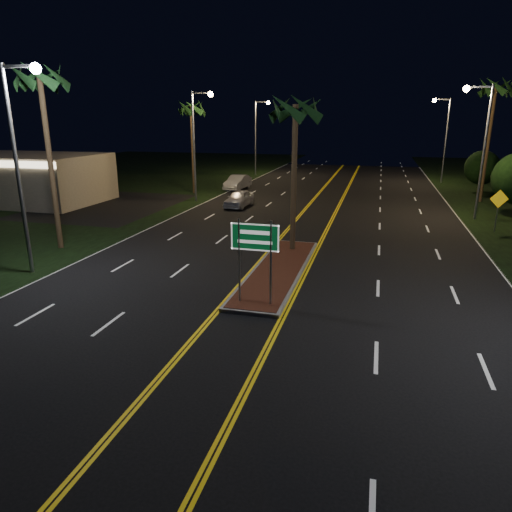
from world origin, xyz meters
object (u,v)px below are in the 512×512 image
(palm_right_far, at_px, (496,89))
(streetlight_right_far, at_px, (443,130))
(warning_sign, at_px, (498,205))
(car_near, at_px, (239,197))
(palm_left_near, at_px, (40,80))
(streetlight_left_mid, at_px, (198,134))
(streetlight_left_near, at_px, (22,147))
(streetlight_left_far, at_px, (258,129))
(median_island, at_px, (278,270))
(car_far, at_px, (238,181))
(commercial_building, at_px, (14,178))
(shrub_far, at_px, (482,168))
(highway_sign, at_px, (255,245))
(palm_median, at_px, (296,109))
(palm_left_far, at_px, (191,109))
(streetlight_right_mid, at_px, (480,137))

(palm_right_far, bearing_deg, streetlight_right_far, 100.33)
(warning_sign, bearing_deg, car_near, 154.58)
(palm_left_near, bearing_deg, car_near, 67.62)
(streetlight_left_mid, xyz_separation_m, warning_sign, (22.07, -5.94, -3.90))
(streetlight_left_mid, xyz_separation_m, car_near, (4.03, -1.63, -4.88))
(streetlight_left_near, xyz_separation_m, streetlight_left_far, (0.00, 40.00, 0.00))
(median_island, distance_m, car_far, 26.24)
(commercial_building, relative_size, streetlight_left_mid, 1.67)
(median_island, height_order, palm_left_near, palm_left_near)
(palm_right_far, height_order, warning_sign, palm_right_far)
(median_island, relative_size, streetlight_right_far, 1.14)
(streetlight_left_near, bearing_deg, car_far, 87.68)
(streetlight_right_far, relative_size, warning_sign, 3.36)
(streetlight_left_near, xyz_separation_m, palm_right_far, (23.41, 26.00, 3.49))
(car_near, distance_m, warning_sign, 18.58)
(streetlight_left_near, bearing_deg, shrub_far, 52.66)
(median_island, bearing_deg, palm_right_far, 60.90)
(highway_sign, relative_size, palm_right_far, 0.31)
(palm_median, bearing_deg, warning_sign, 33.41)
(palm_right_far, xyz_separation_m, car_far, (-22.30, 1.44, -8.31))
(highway_sign, bearing_deg, palm_left_far, 116.92)
(streetlight_left_far, bearing_deg, palm_left_far, -97.78)
(car_far, xyz_separation_m, warning_sign, (20.96, -13.39, 0.92))
(car_far, height_order, warning_sign, warning_sign)
(highway_sign, bearing_deg, shrub_far, 67.43)
(palm_left_far, distance_m, car_far, 8.40)
(palm_left_near, bearing_deg, streetlight_right_mid, 31.20)
(commercial_building, distance_m, car_far, 20.12)
(streetlight_right_mid, distance_m, palm_median, 15.73)
(warning_sign, bearing_deg, car_far, 135.45)
(palm_median, bearing_deg, palm_left_far, 126.18)
(palm_left_near, height_order, car_near, palm_left_near)
(car_far, bearing_deg, palm_right_far, 0.91)
(streetlight_left_mid, distance_m, streetlight_right_mid, 21.32)
(highway_sign, height_order, palm_median, palm_median)
(palm_right_far, bearing_deg, car_near, -158.51)
(median_island, xyz_separation_m, car_far, (-9.50, 24.44, 0.75))
(streetlight_right_mid, bearing_deg, palm_median, -132.70)
(highway_sign, bearing_deg, streetlight_left_mid, 116.59)
(streetlight_right_mid, distance_m, streetlight_right_far, 20.00)
(streetlight_right_mid, xyz_separation_m, car_far, (-20.11, 9.44, -4.82))
(shrub_far, xyz_separation_m, car_far, (-23.30, -4.56, -1.50))
(streetlight_left_mid, relative_size, streetlight_left_far, 1.00)
(median_island, relative_size, shrub_far, 2.59)
(highway_sign, bearing_deg, car_far, 108.35)
(palm_left_far, relative_size, car_near, 1.88)
(streetlight_left_far, bearing_deg, streetlight_right_mid, -46.03)
(palm_median, relative_size, palm_right_far, 0.81)
(streetlight_left_near, relative_size, palm_median, 1.08)
(median_island, height_order, car_near, car_near)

